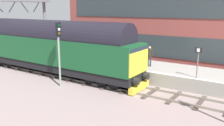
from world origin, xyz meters
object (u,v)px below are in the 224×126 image
object	(u,v)px
diesel_locomotive	(49,45)
platform_number_sign	(198,58)
signal_post_mid	(59,46)
waiting_passenger	(149,54)

from	to	relation	value
diesel_locomotive	platform_number_sign	size ratio (longest dim) A/B	8.52
diesel_locomotive	signal_post_mid	bearing A→B (deg)	-122.85
waiting_passenger	signal_post_mid	bearing A→B (deg)	39.02
signal_post_mid	waiting_passenger	distance (m)	7.23
signal_post_mid	platform_number_sign	xyz separation A→B (m)	(4.20, -8.67, -0.60)
diesel_locomotive	signal_post_mid	world-z (taller)	diesel_locomotive
diesel_locomotive	platform_number_sign	world-z (taller)	diesel_locomotive
signal_post_mid	platform_number_sign	distance (m)	9.65
diesel_locomotive	platform_number_sign	bearing A→B (deg)	-80.73
signal_post_mid	platform_number_sign	world-z (taller)	signal_post_mid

